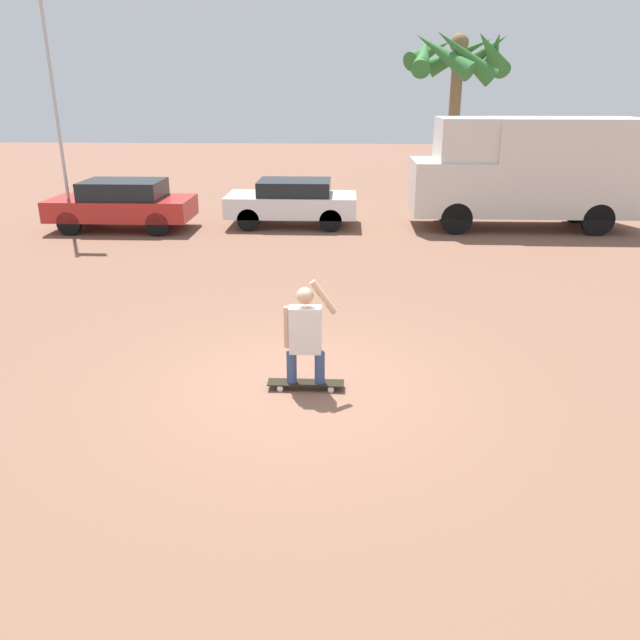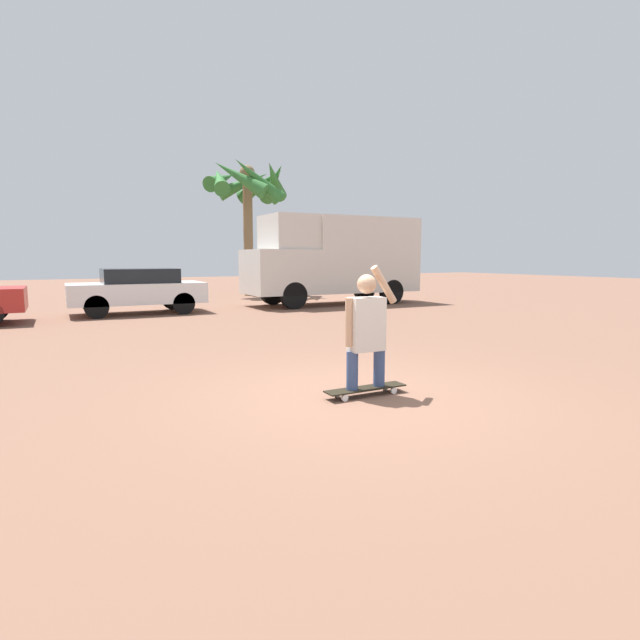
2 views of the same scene
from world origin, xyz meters
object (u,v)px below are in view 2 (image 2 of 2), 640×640
Objects in this scene: person_skateboarder at (366,326)px; skateboard at (366,389)px; parked_car_white at (138,289)px; camper_van at (336,257)px; palm_tree_near_van at (249,186)px.

skateboard is at bearing -0.00° from person_skateboarder.
skateboard is at bearing -84.20° from parked_car_white.
camper_van is 6.94m from parked_car_white.
palm_tree_near_van reaches higher than camper_van.
parked_car_white is (-1.11, 10.89, 0.65)m from skateboard.
parked_car_white is (-1.11, 10.89, -0.13)m from person_skateboarder.
parked_car_white is at bearing 95.80° from skateboard.
skateboard is 0.17× the size of camper_van.
skateboard is at bearing -105.27° from palm_tree_near_van.
palm_tree_near_van is at bearing 74.72° from person_skateboarder.
camper_van is (5.76, 10.87, 1.63)m from skateboard.
parked_car_white is at bearing -135.51° from palm_tree_near_van.
person_skateboarder is 17.43m from palm_tree_near_van.
palm_tree_near_van is (5.58, 5.48, 4.11)m from parked_car_white.
camper_van is (5.76, 10.87, 0.85)m from person_skateboarder.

